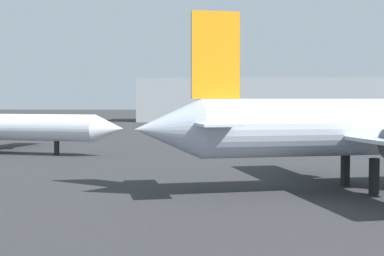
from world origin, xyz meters
name	(u,v)px	position (x,y,z in m)	size (l,w,h in m)	color
airplane_at_gate	(373,127)	(8.35, 24.66, 4.20)	(32.23, 22.80, 11.51)	#B2BCCC
terminal_building	(290,100)	(17.10, 138.95, 5.80)	(82.51, 19.22, 11.59)	#999EA3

